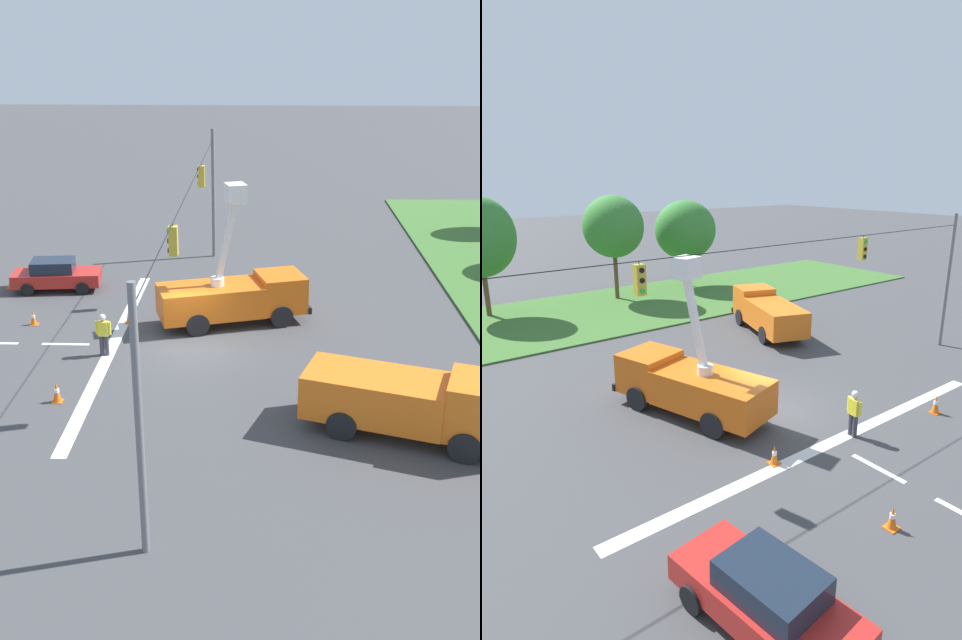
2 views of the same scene
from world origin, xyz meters
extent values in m
plane|color=#424244|center=(0.00, 0.00, 0.00)|extent=(200.00, 200.00, 0.00)
cube|color=#3D6B2D|center=(0.00, 18.00, 0.05)|extent=(56.00, 12.00, 0.10)
cube|color=silver|center=(0.00, -3.36, 0.00)|extent=(17.60, 0.50, 0.01)
cube|color=silver|center=(0.00, -5.36, 0.00)|extent=(0.20, 2.00, 0.01)
cylinder|color=slate|center=(13.00, 0.00, 3.60)|extent=(0.20, 0.20, 7.20)
cylinder|color=black|center=(0.00, 0.00, 6.60)|extent=(26.00, 0.03, 0.03)
cylinder|color=black|center=(-5.46, 0.00, 6.55)|extent=(0.02, 0.02, 0.10)
cube|color=gold|center=(-5.46, 0.00, 6.02)|extent=(0.32, 0.28, 0.96)
cylinder|color=black|center=(-5.46, -0.16, 6.34)|extent=(0.16, 0.05, 0.16)
cylinder|color=black|center=(-5.46, -0.16, 6.02)|extent=(0.16, 0.05, 0.16)
cylinder|color=green|center=(-5.46, -0.16, 5.70)|extent=(0.16, 0.05, 0.16)
cylinder|color=black|center=(5.44, 0.00, 6.55)|extent=(0.02, 0.02, 0.10)
cube|color=gold|center=(5.44, 0.00, 6.02)|extent=(0.32, 0.28, 0.96)
cylinder|color=green|center=(5.44, -0.16, 6.34)|extent=(0.16, 0.05, 0.16)
cylinder|color=black|center=(5.44, -0.16, 6.02)|extent=(0.16, 0.05, 0.16)
cylinder|color=black|center=(5.44, -0.16, 5.70)|extent=(0.16, 0.05, 0.16)
cylinder|color=brown|center=(-5.49, 21.31, 1.68)|extent=(0.32, 0.32, 3.36)
cylinder|color=brown|center=(3.45, 20.54, 1.80)|extent=(0.31, 0.31, 3.60)
ellipsoid|color=#387F33|center=(3.45, 20.54, 5.46)|extent=(4.38, 4.70, 4.51)
cylinder|color=brown|center=(10.04, 21.01, 1.28)|extent=(0.30, 0.30, 2.56)
ellipsoid|color=#387F33|center=(10.04, 21.01, 4.74)|extent=(5.14, 4.62, 4.81)
cube|color=orange|center=(-2.32, 0.56, 1.17)|extent=(3.45, 4.96, 1.35)
cube|color=orange|center=(-3.26, 3.63, 1.31)|extent=(2.62, 2.47, 1.62)
cube|color=#1E2838|center=(-3.46, 4.28, 1.59)|extent=(1.85, 0.65, 0.73)
cube|color=black|center=(-3.57, 4.63, 0.65)|extent=(2.18, 0.81, 0.30)
cylinder|color=black|center=(-4.17, 3.09, 0.50)|extent=(0.56, 1.04, 1.00)
cylinder|color=black|center=(-2.21, 3.69, 0.50)|extent=(0.56, 1.04, 1.00)
cylinder|color=black|center=(-3.07, -0.51, 0.50)|extent=(0.56, 1.04, 1.00)
cylinder|color=black|center=(-1.11, 0.09, 0.50)|extent=(0.56, 1.04, 1.00)
cylinder|color=silver|center=(-2.42, 0.86, 2.03)|extent=(0.60, 0.60, 0.36)
cube|color=white|center=(-2.54, 1.26, 3.72)|extent=(0.54, 1.09, 3.81)
cube|color=white|center=(-2.66, 1.66, 5.85)|extent=(1.09, 1.03, 0.80)
cube|color=orange|center=(6.60, 6.55, 1.23)|extent=(3.59, 5.03, 1.46)
cube|color=orange|center=(7.65, 9.62, 1.41)|extent=(2.67, 2.54, 1.81)
cube|color=#1E2838|center=(7.88, 10.27, 1.72)|extent=(1.83, 0.71, 0.82)
cube|color=black|center=(8.00, 10.62, 0.65)|extent=(2.17, 0.88, 0.30)
cylinder|color=black|center=(6.60, 9.71, 0.50)|extent=(0.59, 1.04, 1.00)
cylinder|color=black|center=(8.54, 9.04, 0.50)|extent=(0.59, 1.04, 1.00)
cylinder|color=black|center=(5.36, 6.12, 0.50)|extent=(0.59, 1.04, 1.00)
cylinder|color=black|center=(7.31, 5.45, 0.50)|extent=(0.59, 1.04, 1.00)
cube|color=red|center=(-6.86, -7.48, 0.64)|extent=(2.21, 4.46, 0.64)
cube|color=#192333|center=(-6.85, -7.63, 1.26)|extent=(1.71, 2.21, 0.60)
cylinder|color=black|center=(-7.86, -6.24, 0.32)|extent=(0.27, 0.66, 0.64)
cylinder|color=black|center=(-6.15, -6.06, 0.32)|extent=(0.27, 0.66, 0.64)
cylinder|color=black|center=(-5.86, -8.71, 0.32)|extent=(0.27, 0.66, 0.64)
cylinder|color=#383842|center=(1.04, -3.39, 0.42)|extent=(0.18, 0.18, 0.85)
cylinder|color=#383842|center=(1.02, -3.59, 0.42)|extent=(0.18, 0.18, 0.85)
cube|color=yellow|center=(1.03, -3.49, 1.15)|extent=(0.27, 0.42, 0.60)
cube|color=silver|center=(1.03, -3.49, 1.15)|extent=(0.11, 0.43, 0.62)
cylinder|color=yellow|center=(1.05, -3.22, 1.18)|extent=(0.11, 0.11, 0.55)
cylinder|color=yellow|center=(1.01, -3.76, 1.18)|extent=(0.11, 0.11, 0.55)
sphere|color=tan|center=(1.03, -3.49, 1.58)|extent=(0.22, 0.22, 0.22)
sphere|color=white|center=(1.03, -3.49, 1.64)|extent=(0.26, 0.26, 0.26)
cube|color=orange|center=(-2.49, -3.11, 0.01)|extent=(0.36, 0.36, 0.03)
cone|color=orange|center=(-2.49, -3.11, 0.35)|extent=(0.25, 0.25, 0.64)
cylinder|color=white|center=(-2.49, -3.11, 0.38)|extent=(0.16, 0.16, 0.11)
cube|color=orange|center=(5.09, -4.35, 0.01)|extent=(0.36, 0.36, 0.03)
cone|color=orange|center=(5.09, -4.35, 0.40)|extent=(0.30, 0.30, 0.75)
cylinder|color=white|center=(5.09, -4.35, 0.44)|extent=(0.19, 0.19, 0.13)
cube|color=orange|center=(-2.12, -7.31, 0.01)|extent=(0.36, 0.36, 0.03)
cone|color=orange|center=(-2.12, -7.31, 0.36)|extent=(0.26, 0.26, 0.66)
cylinder|color=white|center=(-2.12, -7.31, 0.39)|extent=(0.16, 0.16, 0.12)
camera|label=1|loc=(28.39, 2.91, 12.42)|focal=42.00mm
camera|label=2|loc=(-12.60, -13.50, 9.15)|focal=28.00mm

